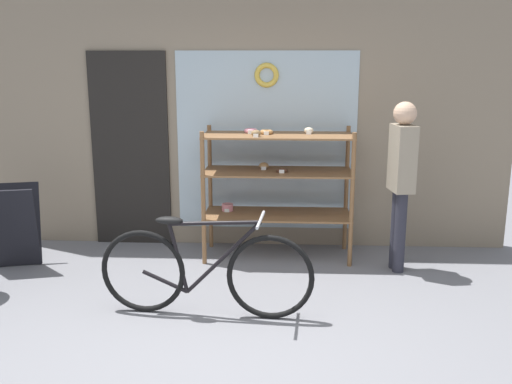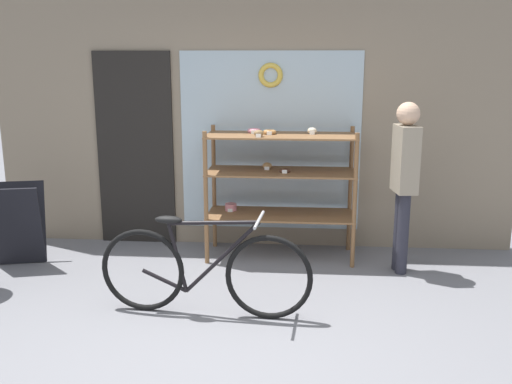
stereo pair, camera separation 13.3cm
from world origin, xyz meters
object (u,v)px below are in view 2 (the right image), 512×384
(bicycle, at_px, (204,271))
(sandwich_board, at_px, (18,224))
(pedestrian, at_px, (405,174))
(display_case, at_px, (279,176))

(bicycle, bearing_deg, sandwich_board, 157.87)
(pedestrian, bearing_deg, sandwich_board, -96.37)
(display_case, distance_m, bicycle, 1.61)
(display_case, xyz_separation_m, pedestrian, (1.19, -0.34, 0.11))
(pedestrian, bearing_deg, bicycle, -65.28)
(bicycle, height_order, sandwich_board, bicycle)
(bicycle, xyz_separation_m, sandwich_board, (-2.04, 1.00, 0.04))
(display_case, relative_size, pedestrian, 0.92)
(display_case, xyz_separation_m, bicycle, (-0.54, -1.44, -0.48))
(bicycle, bearing_deg, pedestrian, 36.69)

